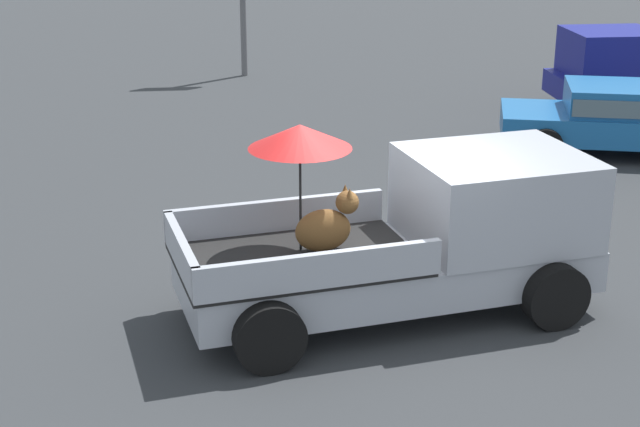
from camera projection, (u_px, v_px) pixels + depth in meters
ground_plane at (386, 312)px, 11.87m from camera, size 80.00×80.00×0.00m
pickup_truck_main at (422, 234)px, 11.68m from camera, size 5.32×3.04×2.42m
parked_sedan_near at (619, 116)px, 18.23m from camera, size 4.61×2.82×1.33m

